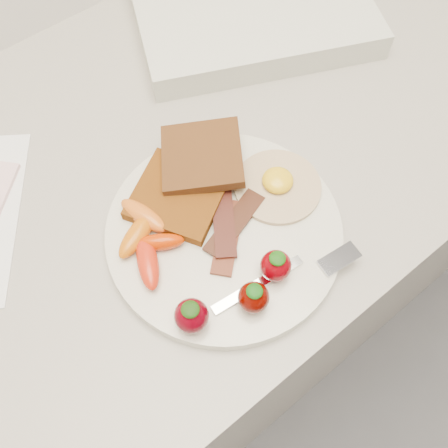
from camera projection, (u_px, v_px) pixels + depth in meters
counter at (179, 290)px, 1.03m from camera, size 2.00×0.60×0.90m
plate at (224, 232)px, 0.57m from camera, size 0.27×0.27×0.02m
toast_lower at (178, 195)px, 0.58m from camera, size 0.13×0.13×0.01m
toast_upper at (202, 156)px, 0.59m from camera, size 0.13×0.13×0.02m
fried_egg at (278, 185)px, 0.59m from camera, size 0.13×0.13×0.02m
bacon_strips at (229, 227)px, 0.56m from camera, size 0.11×0.10×0.01m
baby_carrots at (146, 238)px, 0.55m from camera, size 0.08×0.12×0.02m
strawberries at (238, 293)px, 0.51m from camera, size 0.14×0.06×0.04m
fork at (296, 273)px, 0.54m from camera, size 0.17×0.06×0.00m
appliance at (249, 5)px, 0.74m from camera, size 0.41×0.38×0.04m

